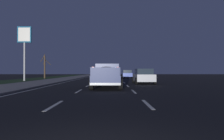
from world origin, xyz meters
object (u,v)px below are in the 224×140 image
(bare_tree_far, at_px, (45,66))
(sedan_silver, at_px, (143,76))
(pickup_truck, at_px, (107,75))
(gas_price_sign, at_px, (24,40))
(sedan_blue, at_px, (127,74))

(bare_tree_far, bearing_deg, sedan_silver, -137.57)
(pickup_truck, bearing_deg, sedan_silver, -33.47)
(gas_price_sign, bearing_deg, bare_tree_far, 3.22)
(pickup_truck, xyz_separation_m, bare_tree_far, (22.83, 12.20, 1.32))
(sedan_silver, distance_m, sedan_blue, 19.15)
(pickup_truck, xyz_separation_m, gas_price_sign, (12.39, 11.61, 4.62))
(sedan_blue, bearing_deg, pickup_truck, 172.28)
(sedan_silver, height_order, bare_tree_far, bare_tree_far)
(sedan_blue, height_order, bare_tree_far, bare_tree_far)
(sedan_blue, distance_m, bare_tree_far, 15.72)
(sedan_silver, height_order, sedan_blue, same)
(sedan_silver, bearing_deg, gas_price_sign, 65.70)
(sedan_blue, xyz_separation_m, bare_tree_far, (-1.82, 15.54, 1.51))
(sedan_silver, height_order, gas_price_sign, gas_price_sign)
(sedan_blue, bearing_deg, gas_price_sign, 129.34)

